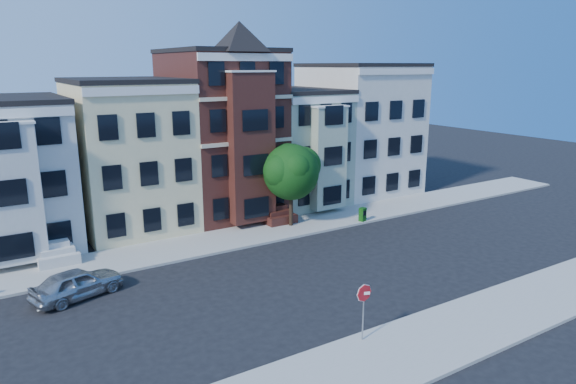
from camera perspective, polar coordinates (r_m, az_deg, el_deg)
ground at (r=28.79m, az=5.19°, el=-8.91°), size 120.00×120.00×0.00m
far_sidewalk at (r=35.04m, az=-2.72°, el=-4.50°), size 60.00×4.00×0.15m
near_sidewalk at (r=23.54m, az=17.40°, el=-14.82°), size 60.00×4.00×0.15m
house_yellow at (r=37.23m, az=-17.29°, el=3.80°), size 7.00×9.00×10.00m
house_brown at (r=39.39m, az=-7.48°, el=6.31°), size 7.00×9.00×12.00m
house_green at (r=42.68m, az=0.56°, el=4.98°), size 6.00×9.00×9.00m
house_cream at (r=46.65m, az=7.89°, el=6.85°), size 8.00×9.00×11.00m
street_tree at (r=35.37m, az=0.34°, el=1.82°), size 6.65×6.65×7.15m
parked_car at (r=27.55m, az=-22.38°, el=-9.36°), size 4.70×2.94×1.49m
newspaper_box at (r=37.51m, az=8.28°, el=-2.48°), size 0.53×0.49×0.98m
stop_sign at (r=21.56m, az=8.37°, el=-12.71°), size 0.75×0.37×2.77m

